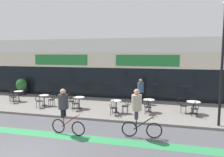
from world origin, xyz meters
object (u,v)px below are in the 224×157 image
at_px(cafe_chair_2_side, 70,100).
at_px(cafe_chair_3_near, 113,107).
at_px(bistro_table_2, 79,100).
at_px(bistro_table_3, 116,104).
at_px(cyclist_1, 64,108).
at_px(cafe_chair_2_near, 75,103).
at_px(cafe_chair_4_near, 148,106).
at_px(cafe_chair_0_side, 11,94).
at_px(cyclist_0, 138,110).
at_px(cafe_chair_5_near, 195,108).
at_px(cafe_chair_5_side, 182,104).
at_px(bistro_table_0, 19,94).
at_px(lamp_post, 223,56).
at_px(bistro_table_4, 149,103).
at_px(cafe_chair_1_near, 39,100).
at_px(cafe_chair_1_side, 52,99).
at_px(cafe_chair_0_near, 13,96).
at_px(cafe_chair_3_side, 126,105).
at_px(bistro_table_5, 193,105).
at_px(pedestrian_near_end, 141,89).
at_px(planter_pot, 21,86).

height_order(cafe_chair_2_side, cafe_chair_3_near, same).
relative_size(bistro_table_2, bistro_table_3, 0.98).
distance_m(cafe_chair_3_near, cyclist_1, 3.43).
relative_size(cafe_chair_2_near, cafe_chair_4_near, 1.00).
distance_m(cafe_chair_0_side, cyclist_0, 10.98).
xyz_separation_m(cafe_chair_5_near, cafe_chair_5_side, (-0.63, 0.63, 0.00)).
bearing_deg(bistro_table_0, lamp_post, -9.72).
height_order(cafe_chair_3_near, cafe_chair_5_side, same).
distance_m(cafe_chair_0_side, cafe_chair_5_side, 12.14).
relative_size(bistro_table_0, bistro_table_2, 1.04).
bearing_deg(cafe_chair_2_near, cafe_chair_0_side, 70.87).
bearing_deg(cafe_chair_5_near, cafe_chair_2_side, 85.00).
xyz_separation_m(bistro_table_4, cafe_chair_5_side, (1.95, 0.27, -0.03)).
height_order(cafe_chair_0_side, cafe_chair_2_side, same).
height_order(cafe_chair_1_near, cafe_chair_2_side, same).
relative_size(cafe_chair_0_side, cafe_chair_1_side, 1.00).
relative_size(cafe_chair_0_near, cafe_chair_2_near, 1.00).
height_order(cafe_chair_0_side, cafe_chair_3_side, same).
bearing_deg(cafe_chair_4_near, cafe_chair_0_near, 94.25).
height_order(bistro_table_4, cafe_chair_2_side, cafe_chair_2_side).
bearing_deg(cafe_chair_3_near, cafe_chair_0_side, 83.71).
relative_size(cafe_chair_1_side, cafe_chair_2_side, 1.00).
height_order(cafe_chair_0_side, lamp_post, lamp_post).
distance_m(bistro_table_5, cafe_chair_1_side, 8.98).
xyz_separation_m(bistro_table_0, cafe_chair_3_near, (7.68, -1.85, -0.02)).
relative_size(cafe_chair_2_near, cafe_chair_3_near, 1.00).
distance_m(bistro_table_2, bistro_table_5, 7.03).
relative_size(bistro_table_4, cyclist_0, 0.36).
bearing_deg(cafe_chair_4_near, cyclist_0, -174.98).
bearing_deg(cafe_chair_2_near, pedestrian_near_end, -55.74).
relative_size(bistro_table_4, pedestrian_near_end, 0.44).
relative_size(bistro_table_0, cafe_chair_3_near, 0.85).
bearing_deg(bistro_table_5, planter_pot, 169.64).
bearing_deg(cafe_chair_1_near, cyclist_0, -110.11).
relative_size(bistro_table_0, bistro_table_3, 1.02).
bearing_deg(cafe_chair_0_side, cafe_chair_1_side, -14.61).
bearing_deg(bistro_table_0, cafe_chair_0_near, -90.07).
bearing_deg(bistro_table_3, lamp_post, -10.66).
distance_m(cafe_chair_1_near, cafe_chair_5_near, 9.62).
xyz_separation_m(bistro_table_3, lamp_post, (5.44, -1.02, 2.87)).
bearing_deg(cafe_chair_5_side, cafe_chair_1_near, -169.54).
distance_m(bistro_table_3, cafe_chair_1_near, 5.15).
xyz_separation_m(cafe_chair_1_side, pedestrian_near_end, (5.62, 2.29, 0.52)).
relative_size(cafe_chair_0_near, cyclist_1, 0.43).
bearing_deg(planter_pot, cyclist_1, -43.10).
relative_size(bistro_table_0, cafe_chair_4_near, 0.85).
distance_m(cafe_chair_1_near, cafe_chair_4_near, 7.02).
xyz_separation_m(cafe_chair_1_near, cyclist_0, (6.87, -3.07, 0.61)).
bearing_deg(cafe_chair_0_near, cyclist_0, -111.36).
xyz_separation_m(cafe_chair_0_near, cyclist_1, (6.15, -4.24, 0.58)).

